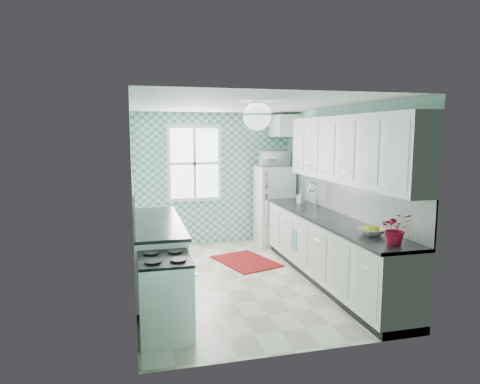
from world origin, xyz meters
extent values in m
cube|color=silver|center=(0.00, 0.00, -0.01)|extent=(3.00, 4.40, 0.02)
cube|color=white|center=(0.00, 0.00, 2.51)|extent=(3.00, 4.40, 0.02)
cube|color=#89CAB1|center=(0.00, 2.21, 1.25)|extent=(3.00, 0.02, 2.50)
cube|color=#89CAB1|center=(0.00, -2.21, 1.25)|extent=(3.00, 0.02, 2.50)
cube|color=#89CAB1|center=(-1.51, 0.00, 1.25)|extent=(0.02, 4.40, 2.50)
cube|color=#89CAB1|center=(1.51, 0.00, 1.25)|extent=(0.02, 4.40, 2.50)
cube|color=#48AB90|center=(0.00, 2.19, 1.25)|extent=(3.00, 0.01, 2.50)
cube|color=white|center=(-0.35, 2.17, 1.55)|extent=(1.04, 0.05, 1.44)
cube|color=white|center=(-0.35, 2.15, 1.55)|extent=(0.90, 0.02, 1.30)
cube|color=white|center=(1.49, -0.40, 1.20)|extent=(0.02, 3.60, 0.51)
cube|color=white|center=(-1.49, -0.07, 1.20)|extent=(0.02, 2.15, 0.51)
cube|color=white|center=(1.33, -0.60, 1.90)|extent=(0.33, 3.20, 0.90)
cube|color=white|center=(1.30, 1.83, 2.25)|extent=(0.40, 0.74, 0.40)
cylinder|color=silver|center=(0.00, -0.80, 2.48)|extent=(0.14, 0.14, 0.04)
cylinder|color=silver|center=(0.00, -0.80, 2.41)|extent=(0.02, 0.02, 0.12)
sphere|color=white|center=(0.00, -0.80, 2.32)|extent=(0.34, 0.34, 0.34)
cube|color=white|center=(1.20, -0.40, 0.45)|extent=(0.60, 3.60, 0.90)
cube|color=black|center=(1.19, -0.40, 0.92)|extent=(0.63, 3.60, 0.04)
cube|color=white|center=(-1.20, -0.07, 0.45)|extent=(0.60, 2.15, 0.90)
cube|color=black|center=(-1.19, -0.07, 0.92)|extent=(0.63, 2.15, 0.04)
cube|color=silver|center=(1.11, 1.81, 0.75)|extent=(0.65, 0.62, 1.50)
cube|color=silver|center=(1.11, 1.50, 1.09)|extent=(0.64, 0.01, 0.02)
cube|color=silver|center=(0.85, 1.48, 1.27)|extent=(0.03, 0.03, 0.30)
cube|color=silver|center=(0.85, 1.48, 0.75)|extent=(0.03, 0.03, 0.54)
cube|color=white|center=(-1.20, -1.48, 0.42)|extent=(0.54, 0.68, 0.81)
cube|color=black|center=(-1.20, -1.48, 0.82)|extent=(0.54, 0.68, 0.03)
cube|color=black|center=(-0.93, -1.48, 0.47)|extent=(0.01, 0.45, 0.27)
cube|color=silver|center=(1.20, 0.40, 0.92)|extent=(0.43, 0.36, 0.12)
cylinder|color=silver|center=(1.35, 0.40, 1.12)|extent=(0.02, 0.02, 0.30)
torus|color=silver|center=(1.29, 0.40, 1.31)|extent=(0.16, 0.02, 0.16)
cube|color=maroon|center=(0.29, 0.78, 0.01)|extent=(1.07, 1.29, 0.02)
cube|color=#4EA995|center=(0.89, 0.16, 0.48)|extent=(0.06, 0.20, 0.31)
imported|color=white|center=(1.20, -1.48, 0.98)|extent=(0.30, 0.30, 0.07)
imported|color=red|center=(1.20, -1.95, 1.11)|extent=(0.39, 0.37, 0.35)
imported|color=#A0AFB6|center=(1.25, 0.81, 1.05)|extent=(0.13, 0.13, 0.22)
imported|color=silver|center=(1.11, 1.81, 1.64)|extent=(0.55, 0.39, 0.29)
camera|label=1|loc=(-1.50, -5.84, 2.12)|focal=32.00mm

